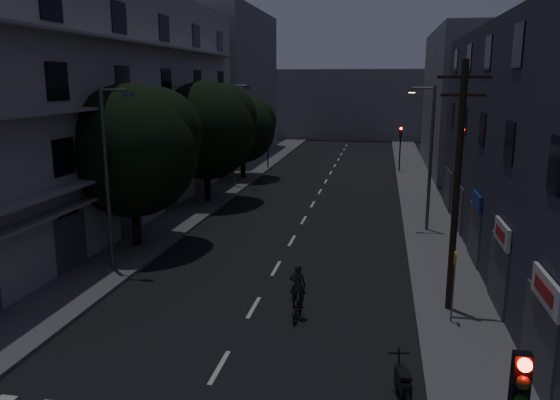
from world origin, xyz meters
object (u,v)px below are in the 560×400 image
(bus_stop_sign, at_px, (454,274))
(cyclist, at_px, (298,300))
(motorcycle, at_px, (403,386))
(utility_pole, at_px, (457,184))

(bus_stop_sign, bearing_deg, cyclist, -176.23)
(bus_stop_sign, bearing_deg, motorcycle, -109.59)
(utility_pole, distance_m, bus_stop_sign, 3.20)
(utility_pole, distance_m, cyclist, 7.03)
(utility_pole, height_order, cyclist, utility_pole)
(bus_stop_sign, height_order, cyclist, bus_stop_sign)
(utility_pole, bearing_deg, motorcycle, -106.55)
(utility_pole, bearing_deg, cyclist, -164.37)
(motorcycle, bearing_deg, bus_stop_sign, 61.67)
(bus_stop_sign, height_order, motorcycle, bus_stop_sign)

